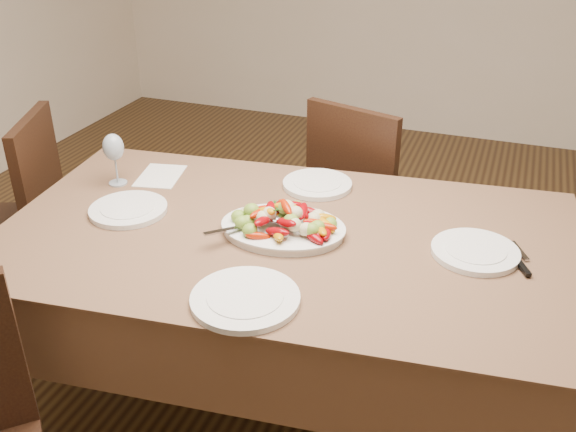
% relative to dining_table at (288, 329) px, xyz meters
% --- Properties ---
extents(floor, '(6.00, 6.00, 0.00)m').
position_rel_dining_table_xyz_m(floor, '(-0.04, 0.10, -0.38)').
color(floor, '#3C2712').
rests_on(floor, ground).
extents(dining_table, '(1.94, 1.24, 0.76)m').
position_rel_dining_table_xyz_m(dining_table, '(0.00, 0.00, 0.00)').
color(dining_table, brown).
rests_on(dining_table, ground).
extents(chair_far, '(0.53, 0.53, 0.95)m').
position_rel_dining_table_xyz_m(chair_far, '(0.07, 0.89, 0.10)').
color(chair_far, black).
rests_on(chair_far, ground).
extents(chair_left, '(0.55, 0.55, 0.95)m').
position_rel_dining_table_xyz_m(chair_left, '(-1.29, 0.09, 0.10)').
color(chair_left, black).
rests_on(chair_left, ground).
extents(serving_platter, '(0.41, 0.33, 0.02)m').
position_rel_dining_table_xyz_m(serving_platter, '(-0.01, -0.01, 0.39)').
color(serving_platter, white).
rests_on(serving_platter, dining_table).
extents(roasted_vegetables, '(0.34, 0.25, 0.09)m').
position_rel_dining_table_xyz_m(roasted_vegetables, '(-0.01, -0.01, 0.45)').
color(roasted_vegetables, '#7A0207').
rests_on(roasted_vegetables, serving_platter).
extents(serving_spoon, '(0.26, 0.22, 0.03)m').
position_rel_dining_table_xyz_m(serving_spoon, '(-0.07, -0.05, 0.43)').
color(serving_spoon, '#9EA0A8').
rests_on(serving_spoon, serving_platter).
extents(plate_left, '(0.26, 0.26, 0.02)m').
position_rel_dining_table_xyz_m(plate_left, '(-0.55, -0.05, 0.39)').
color(plate_left, white).
rests_on(plate_left, dining_table).
extents(plate_right, '(0.26, 0.26, 0.02)m').
position_rel_dining_table_xyz_m(plate_right, '(0.57, 0.07, 0.39)').
color(plate_right, white).
rests_on(plate_right, dining_table).
extents(plate_far, '(0.25, 0.25, 0.02)m').
position_rel_dining_table_xyz_m(plate_far, '(-0.02, 0.36, 0.39)').
color(plate_far, white).
rests_on(plate_far, dining_table).
extents(plate_near, '(0.29, 0.29, 0.02)m').
position_rel_dining_table_xyz_m(plate_near, '(0.02, -0.38, 0.39)').
color(plate_near, white).
rests_on(plate_near, dining_table).
extents(wine_glass, '(0.08, 0.08, 0.20)m').
position_rel_dining_table_xyz_m(wine_glass, '(-0.71, 0.13, 0.48)').
color(wine_glass, '#8C99A5').
rests_on(wine_glass, dining_table).
extents(menu_card, '(0.19, 0.24, 0.00)m').
position_rel_dining_table_xyz_m(menu_card, '(-0.60, 0.24, 0.38)').
color(menu_card, silver).
rests_on(menu_card, dining_table).
extents(table_knife, '(0.10, 0.19, 0.01)m').
position_rel_dining_table_xyz_m(table_knife, '(0.70, 0.08, 0.38)').
color(table_knife, '#9EA0A8').
rests_on(table_knife, dining_table).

